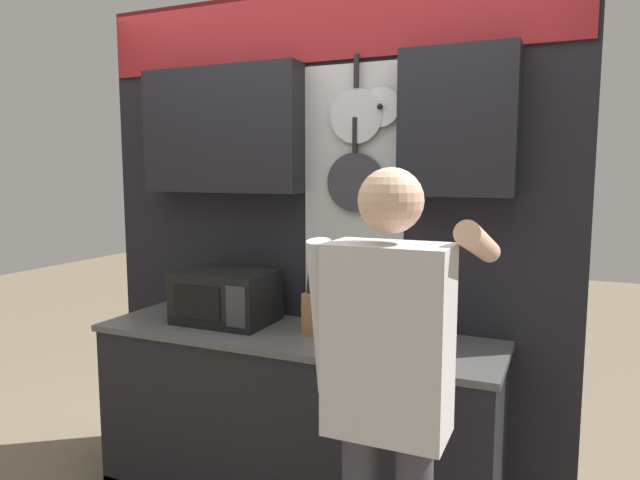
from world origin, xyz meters
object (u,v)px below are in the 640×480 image
Objects in this scene: person at (389,379)px; microwave at (226,296)px; knife_block at (319,312)px; utensil_crock at (426,327)px.

microwave is at bearing 146.66° from person.
person is (1.06, -0.70, -0.03)m from microwave.
microwave is 0.51m from knife_block.
utensil_crock is 0.70m from person.
knife_block is (0.51, 0.00, -0.03)m from microwave.
utensil_crock is 0.20× the size of person.
person is at bearing -33.34° from microwave.
utensil_crock is at bearing 94.00° from person.
microwave is 1.02m from utensil_crock.
microwave is 1.67× the size of knife_block.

